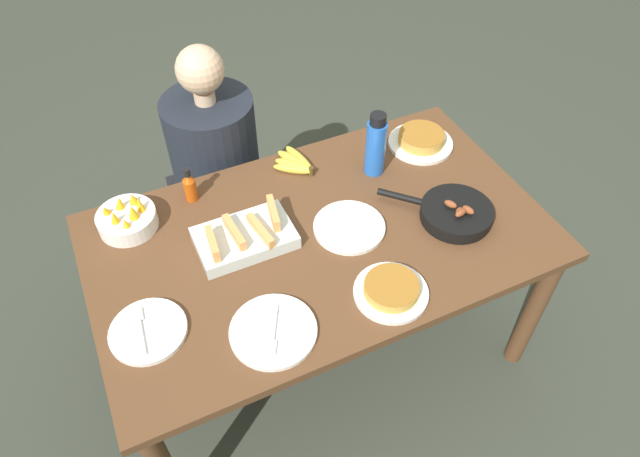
# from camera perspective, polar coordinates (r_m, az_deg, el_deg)

# --- Properties ---
(ground_plane) EXTENTS (14.00, 14.00, 0.00)m
(ground_plane) POSITION_cam_1_polar(r_m,az_deg,el_deg) (2.52, 0.00, -11.42)
(ground_plane) COLOR #383D33
(dining_table) EXTENTS (1.56, 0.92, 0.71)m
(dining_table) POSITION_cam_1_polar(r_m,az_deg,el_deg) (2.02, 0.00, -2.32)
(dining_table) COLOR brown
(dining_table) RESTS_ON ground_plane
(banana_bunch) EXTENTS (0.15, 0.19, 0.04)m
(banana_bunch) POSITION_cam_1_polar(r_m,az_deg,el_deg) (2.19, -2.41, 6.53)
(banana_bunch) COLOR gold
(banana_bunch) RESTS_ON dining_table
(melon_tray) EXTENTS (0.32, 0.21, 0.10)m
(melon_tray) POSITION_cam_1_polar(r_m,az_deg,el_deg) (1.92, -7.52, -0.82)
(melon_tray) COLOR silver
(melon_tray) RESTS_ON dining_table
(skillet) EXTENTS (0.33, 0.34, 0.09)m
(skillet) POSITION_cam_1_polar(r_m,az_deg,el_deg) (2.04, 13.33, 1.54)
(skillet) COLOR black
(skillet) RESTS_ON dining_table
(frittata_plate_center) EXTENTS (0.26, 0.26, 0.06)m
(frittata_plate_center) POSITION_cam_1_polar(r_m,az_deg,el_deg) (2.33, 10.06, 8.71)
(frittata_plate_center) COLOR white
(frittata_plate_center) RESTS_ON dining_table
(frittata_plate_side) EXTENTS (0.24, 0.24, 0.05)m
(frittata_plate_side) POSITION_cam_1_polar(r_m,az_deg,el_deg) (1.79, 7.13, -6.11)
(frittata_plate_side) COLOR white
(frittata_plate_side) RESTS_ON dining_table
(empty_plate_near_front) EXTENTS (0.23, 0.23, 0.02)m
(empty_plate_near_front) POSITION_cam_1_polar(r_m,az_deg,el_deg) (1.78, -16.81, -9.79)
(empty_plate_near_front) COLOR white
(empty_plate_near_front) RESTS_ON dining_table
(empty_plate_far_left) EXTENTS (0.25, 0.25, 0.02)m
(empty_plate_far_left) POSITION_cam_1_polar(r_m,az_deg,el_deg) (1.97, 2.94, 0.15)
(empty_plate_far_left) COLOR white
(empty_plate_far_left) RESTS_ON dining_table
(empty_plate_far_right) EXTENTS (0.26, 0.26, 0.02)m
(empty_plate_far_right) POSITION_cam_1_polar(r_m,az_deg,el_deg) (1.71, -4.70, -10.19)
(empty_plate_far_right) COLOR white
(empty_plate_far_right) RESTS_ON dining_table
(fruit_bowl_mango) EXTENTS (0.20, 0.20, 0.12)m
(fruit_bowl_mango) POSITION_cam_1_polar(r_m,az_deg,el_deg) (2.06, -18.72, 0.93)
(fruit_bowl_mango) COLOR white
(fruit_bowl_mango) RESTS_ON dining_table
(water_bottle) EXTENTS (0.08, 0.08, 0.26)m
(water_bottle) POSITION_cam_1_polar(r_m,az_deg,el_deg) (2.12, 5.60, 8.27)
(water_bottle) COLOR blue
(water_bottle) RESTS_ON dining_table
(hot_sauce_bottle) EXTENTS (0.05, 0.05, 0.14)m
(hot_sauce_bottle) POSITION_cam_1_polar(r_m,az_deg,el_deg) (2.09, -12.90, 4.16)
(hot_sauce_bottle) COLOR #C64C0F
(hot_sauce_bottle) RESTS_ON dining_table
(person_figure) EXTENTS (0.41, 0.41, 1.10)m
(person_figure) POSITION_cam_1_polar(r_m,az_deg,el_deg) (2.57, -10.00, 4.55)
(person_figure) COLOR black
(person_figure) RESTS_ON ground_plane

